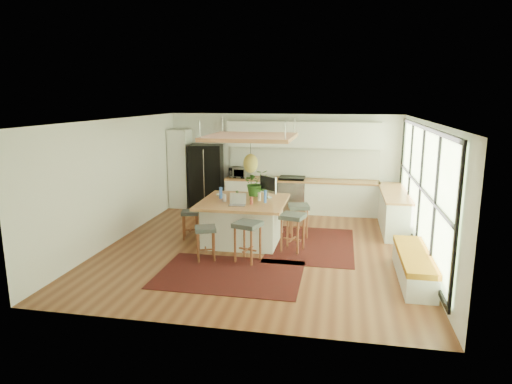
% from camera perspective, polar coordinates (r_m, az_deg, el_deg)
% --- Properties ---
extents(floor, '(7.00, 7.00, 0.00)m').
position_cam_1_polar(floor, '(9.67, 0.61, -7.05)').
color(floor, brown).
rests_on(floor, ground).
extents(ceiling, '(7.00, 7.00, 0.00)m').
position_cam_1_polar(ceiling, '(9.15, 0.64, 9.15)').
color(ceiling, white).
rests_on(ceiling, ground).
extents(wall_back, '(6.50, 0.00, 6.50)m').
position_cam_1_polar(wall_back, '(12.73, 3.46, 3.82)').
color(wall_back, white).
rests_on(wall_back, ground).
extents(wall_front, '(6.50, 0.00, 6.50)m').
position_cam_1_polar(wall_front, '(6.01, -5.40, -5.53)').
color(wall_front, white).
rests_on(wall_front, ground).
extents(wall_left, '(0.00, 7.00, 7.00)m').
position_cam_1_polar(wall_left, '(10.39, -17.30, 1.45)').
color(wall_left, white).
rests_on(wall_left, ground).
extents(wall_right, '(0.00, 7.00, 7.00)m').
position_cam_1_polar(wall_right, '(9.31, 20.71, 0.04)').
color(wall_right, white).
rests_on(wall_right, ground).
extents(window_wall, '(0.10, 6.20, 2.60)m').
position_cam_1_polar(window_wall, '(9.30, 20.55, 0.35)').
color(window_wall, black).
rests_on(window_wall, wall_right).
extents(pantry, '(0.55, 0.60, 2.25)m').
position_cam_1_polar(pantry, '(13.16, -9.60, 2.96)').
color(pantry, white).
rests_on(pantry, floor).
extents(back_counter_base, '(4.20, 0.60, 0.88)m').
position_cam_1_polar(back_counter_base, '(12.52, 5.71, -0.59)').
color(back_counter_base, white).
rests_on(back_counter_base, floor).
extents(back_counter_top, '(4.24, 0.64, 0.05)m').
position_cam_1_polar(back_counter_top, '(12.43, 5.75, 1.48)').
color(back_counter_top, '#AC693D').
rests_on(back_counter_top, back_counter_base).
extents(backsplash, '(4.20, 0.02, 0.80)m').
position_cam_1_polar(backsplash, '(12.65, 5.92, 3.73)').
color(backsplash, white).
rests_on(backsplash, wall_back).
extents(upper_cabinets, '(4.20, 0.34, 0.70)m').
position_cam_1_polar(upper_cabinets, '(12.40, 5.93, 7.29)').
color(upper_cabinets, white).
rests_on(upper_cabinets, wall_back).
extents(range, '(0.76, 0.62, 1.00)m').
position_cam_1_polar(range, '(12.53, 4.58, -0.28)').
color(range, '#A5A5AA').
rests_on(range, floor).
extents(right_counter_base, '(0.60, 2.50, 0.88)m').
position_cam_1_polar(right_counter_base, '(11.40, 17.15, -2.33)').
color(right_counter_base, white).
rests_on(right_counter_base, floor).
extents(right_counter_top, '(0.64, 2.54, 0.05)m').
position_cam_1_polar(right_counter_top, '(11.29, 17.29, -0.07)').
color(right_counter_top, '#AC693D').
rests_on(right_counter_top, right_counter_base).
extents(window_bench, '(0.52, 2.00, 0.50)m').
position_cam_1_polar(window_bench, '(8.42, 19.46, -8.90)').
color(window_bench, white).
rests_on(window_bench, floor).
extents(ceiling_panel, '(1.86, 1.86, 0.80)m').
position_cam_1_polar(ceiling_panel, '(9.65, -0.70, 5.43)').
color(ceiling_panel, '#AC693D').
rests_on(ceiling_panel, ceiling).
extents(rug_near, '(2.60, 1.80, 0.01)m').
position_cam_1_polar(rug_near, '(8.27, -3.37, -10.41)').
color(rug_near, black).
rests_on(rug_near, floor).
extents(rug_right, '(1.80, 2.60, 0.01)m').
position_cam_1_polar(rug_right, '(9.89, 7.08, -6.67)').
color(rug_right, black).
rests_on(rug_right, floor).
extents(fridge, '(0.98, 0.81, 1.84)m').
position_cam_1_polar(fridge, '(12.93, -6.32, 1.99)').
color(fridge, black).
rests_on(fridge, floor).
extents(island, '(1.85, 1.85, 0.93)m').
position_cam_1_polar(island, '(9.95, -1.58, -3.70)').
color(island, '#AC693D').
rests_on(island, floor).
extents(stool_near_left, '(0.52, 0.52, 0.68)m').
position_cam_1_polar(stool_near_left, '(8.90, -6.43, -6.42)').
color(stool_near_left, '#3D4343').
rests_on(stool_near_left, floor).
extents(stool_near_right, '(0.59, 0.59, 0.80)m').
position_cam_1_polar(stool_near_right, '(8.76, -1.06, -6.64)').
color(stool_near_right, '#3D4343').
rests_on(stool_near_right, floor).
extents(stool_right_front, '(0.57, 0.57, 0.79)m').
position_cam_1_polar(stool_right_front, '(9.39, 4.67, -5.39)').
color(stool_right_front, '#3D4343').
rests_on(stool_right_front, floor).
extents(stool_right_back, '(0.54, 0.54, 0.75)m').
position_cam_1_polar(stool_right_back, '(10.34, 5.44, -3.76)').
color(stool_right_back, '#3D4343').
rests_on(stool_right_back, floor).
extents(stool_left_side, '(0.46, 0.46, 0.64)m').
position_cam_1_polar(stool_left_side, '(10.27, -8.37, -3.96)').
color(stool_left_side, '#3D4343').
rests_on(stool_left_side, floor).
extents(laptop, '(0.37, 0.39, 0.26)m').
position_cam_1_polar(laptop, '(9.36, -2.42, -1.01)').
color(laptop, '#A5A5AA').
rests_on(laptop, island).
extents(monitor, '(0.55, 0.51, 0.52)m').
position_cam_1_polar(monitor, '(10.02, 1.53, 0.69)').
color(monitor, '#A5A5AA').
rests_on(monitor, island).
extents(microwave, '(0.57, 0.38, 0.35)m').
position_cam_1_polar(microwave, '(12.65, -2.13, 2.65)').
color(microwave, '#A5A5AA').
rests_on(microwave, back_counter_top).
extents(island_plant, '(0.80, 0.81, 0.47)m').
position_cam_1_polar(island_plant, '(10.26, -0.09, 0.83)').
color(island_plant, '#1E4C19').
rests_on(island_plant, island).
extents(island_bowl, '(0.22, 0.22, 0.05)m').
position_cam_1_polar(island_bowl, '(10.29, -4.58, -0.39)').
color(island_bowl, beige).
rests_on(island_bowl, island).
extents(island_bottle_0, '(0.07, 0.07, 0.19)m').
position_cam_1_polar(island_bottle_0, '(10.03, -4.54, -0.29)').
color(island_bottle_0, blue).
rests_on(island_bottle_0, island).
extents(island_bottle_1, '(0.07, 0.07, 0.19)m').
position_cam_1_polar(island_bottle_1, '(9.76, -4.08, -0.63)').
color(island_bottle_1, silver).
rests_on(island_bottle_1, island).
extents(island_bottle_2, '(0.07, 0.07, 0.19)m').
position_cam_1_polar(island_bottle_2, '(9.47, -0.51, -0.99)').
color(island_bottle_2, '#A84138').
rests_on(island_bottle_2, island).
extents(island_bottle_3, '(0.07, 0.07, 0.19)m').
position_cam_1_polar(island_bottle_3, '(9.79, 0.47, -0.57)').
color(island_bottle_3, beige).
rests_on(island_bottle_3, island).
extents(island_bottle_4, '(0.07, 0.07, 0.19)m').
position_cam_1_polar(island_bottle_4, '(10.09, -2.40, -0.20)').
color(island_bottle_4, '#546D41').
rests_on(island_bottle_4, island).
extents(island_bottle_5, '(0.07, 0.07, 0.19)m').
position_cam_1_polar(island_bottle_5, '(9.62, 1.19, -0.79)').
color(island_bottle_5, blue).
rests_on(island_bottle_5, island).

